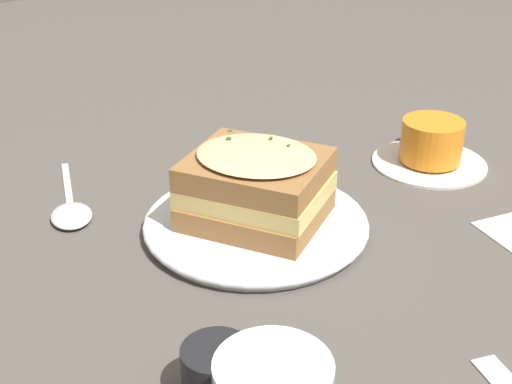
{
  "coord_description": "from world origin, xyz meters",
  "views": [
    {
      "loc": [
        0.4,
        0.48,
        0.39
      ],
      "look_at": [
        -0.02,
        -0.01,
        0.05
      ],
      "focal_mm": 50.0,
      "sensor_mm": 36.0,
      "label": 1
    }
  ],
  "objects_px": {
    "dinner_plate": "(256,224)",
    "teacup_with_saucer": "(431,146)",
    "spoon": "(71,212)",
    "condiment_pot": "(217,372)",
    "sandwich": "(256,186)"
  },
  "relations": [
    {
      "from": "dinner_plate",
      "to": "teacup_with_saucer",
      "type": "height_order",
      "value": "teacup_with_saucer"
    },
    {
      "from": "dinner_plate",
      "to": "spoon",
      "type": "relative_size",
      "value": 1.4
    },
    {
      "from": "condiment_pot",
      "to": "sandwich",
      "type": "bearing_deg",
      "value": -137.58
    },
    {
      "from": "dinner_plate",
      "to": "spoon",
      "type": "bearing_deg",
      "value": -49.71
    },
    {
      "from": "spoon",
      "to": "condiment_pot",
      "type": "relative_size",
      "value": 3.15
    },
    {
      "from": "sandwich",
      "to": "spoon",
      "type": "distance_m",
      "value": 0.21
    },
    {
      "from": "teacup_with_saucer",
      "to": "condiment_pot",
      "type": "bearing_deg",
      "value": 144.55
    },
    {
      "from": "teacup_with_saucer",
      "to": "spoon",
      "type": "bearing_deg",
      "value": 103.34
    },
    {
      "from": "teacup_with_saucer",
      "to": "condiment_pot",
      "type": "xyz_separation_m",
      "value": [
        0.45,
        0.15,
        -0.0
      ]
    },
    {
      "from": "spoon",
      "to": "condiment_pot",
      "type": "bearing_deg",
      "value": 105.96
    },
    {
      "from": "spoon",
      "to": "condiment_pot",
      "type": "xyz_separation_m",
      "value": [
        0.05,
        0.32,
        0.02
      ]
    },
    {
      "from": "teacup_with_saucer",
      "to": "condiment_pot",
      "type": "distance_m",
      "value": 0.48
    },
    {
      "from": "sandwich",
      "to": "condiment_pot",
      "type": "xyz_separation_m",
      "value": [
        0.18,
        0.17,
        -0.03
      ]
    },
    {
      "from": "sandwich",
      "to": "condiment_pot",
      "type": "height_order",
      "value": "sandwich"
    },
    {
      "from": "sandwich",
      "to": "condiment_pot",
      "type": "relative_size",
      "value": 3.23
    }
  ]
}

